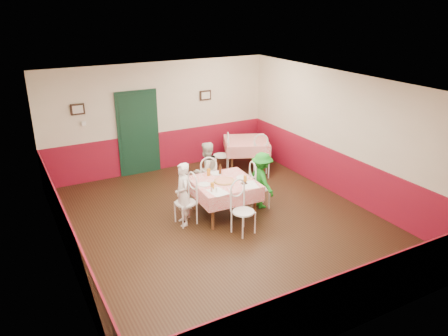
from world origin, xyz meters
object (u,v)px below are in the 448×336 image
diner_far (206,171)px  second_table (246,154)px  beer_bottle (220,170)px  chair_near (243,212)px  diner_left (183,194)px  chair_second_b (262,160)px  main_table (224,198)px  wallet (244,183)px  glass_a (212,186)px  diner_right (262,180)px  chair_far (207,181)px  chair_second_a (221,156)px  glass_b (245,179)px  pizza (224,181)px  glass_c (209,172)px  chair_left (186,203)px  chair_right (260,188)px

diner_far → second_table: bearing=-155.9°
second_table → beer_bottle: beer_bottle is taller
chair_near → diner_far: size_ratio=0.68×
diner_left → chair_second_b: bearing=125.1°
diner_left → main_table: bearing=95.8°
diner_left → beer_bottle: bearing=116.5°
second_table → wallet: bearing=-122.2°
main_table → glass_a: size_ratio=9.07×
main_table → diner_right: size_ratio=0.99×
main_table → chair_far: size_ratio=1.36×
chair_second_a → diner_left: diner_left is taller
glass_a → wallet: glass_a is taller
glass_b → beer_bottle: beer_bottle is taller
chair_second_a → diner_far: (-1.06, -1.28, 0.22)m
pizza → glass_a: (-0.38, -0.22, 0.05)m
glass_c → chair_far: bearing=67.3°
beer_bottle → second_table: bearing=45.9°
chair_far → chair_near: size_ratio=1.00×
main_table → diner_right: 0.93m
wallet → diner_far: bearing=104.4°
beer_bottle → glass_c: bearing=165.0°
chair_second_b → diner_left: 3.09m
glass_a → glass_b: (0.76, 0.02, -0.01)m
main_table → chair_second_b: size_ratio=1.36×
chair_far → chair_near: same height
second_table → chair_near: chair_near is taller
chair_near → chair_second_b: size_ratio=1.00×
main_table → glass_c: (-0.13, 0.43, 0.46)m
pizza → main_table: bearing=73.4°
chair_left → glass_a: (0.46, -0.28, 0.38)m
chair_left → pizza: bearing=80.4°
chair_second_b → beer_bottle: (-1.75, -1.06, 0.42)m
chair_right → wallet: chair_right is taller
glass_c → chair_right: bearing=-25.7°
glass_a → diner_far: size_ratio=0.10×
glass_b → diner_right: bearing=18.4°
chair_left → beer_bottle: 1.09m
chair_far → diner_right: bearing=150.3°
chair_second_b → chair_near: bearing=-105.9°
chair_second_a → chair_near: bearing=3.1°
main_table → wallet: wallet is taller
chair_near → diner_right: 1.25m
chair_far → diner_right: 1.25m
pizza → diner_far: (0.05, 0.92, -0.11)m
second_table → chair_near: bearing=-122.1°
chair_near → diner_far: diner_far is taller
chair_second_a → glass_b: bearing=6.8°
second_table → chair_second_a: (-0.75, 0.00, 0.08)m
chair_far → main_table: bearing=103.7°
diner_right → second_table: bearing=-20.7°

